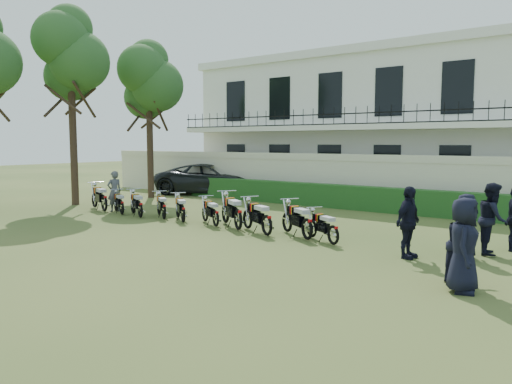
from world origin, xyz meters
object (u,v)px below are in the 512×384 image
(officer_3, at_px, (466,226))
(tree_west_mid, at_px, (71,54))
(suv, at_px, (212,179))
(officer_1, at_px, (462,243))
(motorcycle_1, at_px, (122,204))
(motorcycle_9, at_px, (333,230))
(motorcycle_7, at_px, (267,220))
(inspector, at_px, (114,191))
(motorcycle_8, at_px, (307,224))
(motorcycle_0, at_px, (104,199))
(motorcycle_2, at_px, (140,206))
(officer_0, at_px, (464,245))
(motorcycle_6, at_px, (238,214))
(motorcycle_4, at_px, (183,211))
(motorcycle_3, at_px, (164,208))
(tree_west_near, at_px, (149,80))
(motorcycle_5, at_px, (216,214))
(officer_4, at_px, (493,219))
(officer_2, at_px, (408,222))

(officer_3, bearing_deg, tree_west_mid, 81.53)
(suv, height_order, officer_1, suv)
(tree_west_mid, distance_m, motorcycle_1, 7.63)
(motorcycle_9, distance_m, officer_1, 4.11)
(motorcycle_7, distance_m, inspector, 8.14)
(motorcycle_8, height_order, officer_1, officer_1)
(motorcycle_0, distance_m, motorcycle_8, 9.63)
(motorcycle_0, relative_size, suv, 0.33)
(tree_west_mid, height_order, motorcycle_8, tree_west_mid)
(motorcycle_2, bearing_deg, tree_west_mid, 107.99)
(tree_west_mid, distance_m, motorcycle_2, 8.34)
(motorcycle_2, xyz_separation_m, officer_3, (11.36, 0.65, 0.34))
(motorcycle_9, bearing_deg, inspector, 115.73)
(motorcycle_1, height_order, officer_1, officer_1)
(suv, relative_size, inspector, 3.59)
(motorcycle_1, height_order, inspector, inspector)
(motorcycle_9, xyz_separation_m, officer_0, (4.00, -2.30, 0.48))
(motorcycle_6, bearing_deg, officer_3, -52.88)
(motorcycle_2, height_order, motorcycle_4, motorcycle_2)
(motorcycle_0, distance_m, officer_3, 13.84)
(motorcycle_9, bearing_deg, motorcycle_0, 117.65)
(motorcycle_8, height_order, inspector, inspector)
(tree_west_mid, xyz_separation_m, motorcycle_1, (4.31, -0.78, -6.25))
(motorcycle_3, relative_size, officer_1, 0.94)
(suv, bearing_deg, motorcycle_8, -143.55)
(suv, relative_size, officer_0, 3.30)
(motorcycle_8, xyz_separation_m, officer_0, (4.93, -2.45, 0.41))
(tree_west_mid, bearing_deg, tree_west_near, 82.87)
(inspector, bearing_deg, tree_west_mid, -82.45)
(tree_west_mid, relative_size, motorcycle_6, 4.80)
(tree_west_mid, xyz_separation_m, motorcycle_5, (9.05, -0.63, -6.23))
(tree_west_mid, xyz_separation_m, officer_4, (17.28, 0.63, -5.76))
(motorcycle_3, distance_m, motorcycle_6, 3.61)
(motorcycle_4, height_order, motorcycle_5, motorcycle_4)
(officer_0, distance_m, officer_3, 3.03)
(suv, bearing_deg, motorcycle_6, -151.20)
(motorcycle_2, distance_m, motorcycle_5, 3.56)
(motorcycle_1, relative_size, motorcycle_8, 0.89)
(officer_4, bearing_deg, tree_west_mid, 78.77)
(tree_west_near, relative_size, officer_4, 4.33)
(officer_4, bearing_deg, motorcycle_2, 83.90)
(tree_west_mid, height_order, motorcycle_1, tree_west_mid)
(officer_1, bearing_deg, officer_0, -146.58)
(motorcycle_2, height_order, inspector, inspector)
(inspector, bearing_deg, officer_4, 106.90)
(suv, relative_size, officer_4, 3.27)
(motorcycle_7, bearing_deg, motorcycle_4, 113.33)
(tree_west_mid, bearing_deg, officer_1, -7.96)
(tree_west_mid, xyz_separation_m, officer_2, (15.74, -1.08, -5.78))
(motorcycle_9, bearing_deg, motorcycle_2, 118.79)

